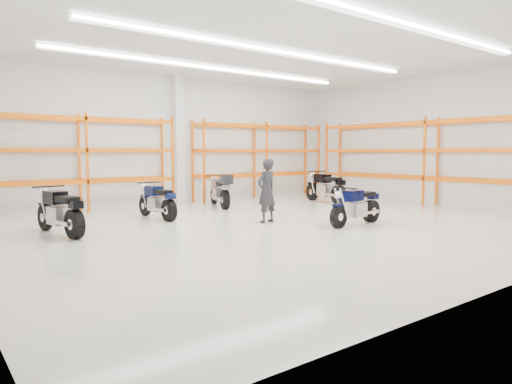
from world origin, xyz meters
TOP-DOWN VIEW (x-y plane):
  - ground at (0.00, 0.00)m, footprint 14.00×14.00m
  - room_shell at (0.00, 0.03)m, footprint 14.02×12.02m
  - motorcycle_main at (1.29, -1.27)m, footprint 1.98×0.66m
  - motorcycle_back_a at (-5.02, 1.71)m, footprint 0.71×2.15m
  - motorcycle_back_b at (-2.26, 2.70)m, footprint 0.66×2.00m
  - motorcycle_back_c at (0.55, 3.92)m, footprint 0.99×2.13m
  - motorcycle_back_d at (4.26, 2.69)m, footprint 0.85×2.29m
  - standing_man at (-0.29, 0.42)m, footprint 0.66×0.50m
  - structural_column at (0.00, 5.82)m, footprint 0.32×0.32m
  - pallet_racking_back_left at (-3.40, 5.48)m, footprint 5.67×0.87m
  - pallet_racking_back_right at (3.40, 5.48)m, footprint 5.67×0.87m
  - pallet_racking_side at (6.48, 0.00)m, footprint 0.87×9.07m

SIDE VIEW (x-z plane):
  - ground at x=0.00m, z-range 0.00..0.00m
  - motorcycle_main at x=1.29m, z-range -0.03..0.94m
  - motorcycle_back_b at x=-2.26m, z-range -0.03..0.95m
  - motorcycle_back_a at x=-5.02m, z-range -0.03..1.02m
  - motorcycle_back_d at x=4.26m, z-range -0.04..1.09m
  - motorcycle_back_c at x=0.55m, z-range -0.02..1.09m
  - standing_man at x=-0.29m, z-range 0.00..1.66m
  - pallet_racking_back_left at x=-3.40m, z-range 0.29..3.29m
  - pallet_racking_back_right at x=3.40m, z-range 0.29..3.29m
  - pallet_racking_side at x=6.48m, z-range 0.31..3.31m
  - structural_column at x=0.00m, z-range 0.00..4.50m
  - room_shell at x=0.00m, z-range 1.03..5.54m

